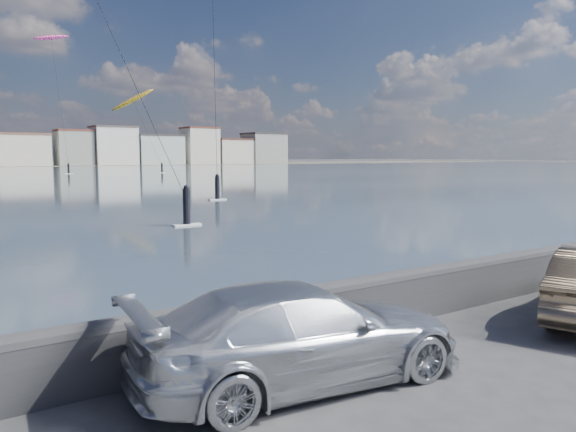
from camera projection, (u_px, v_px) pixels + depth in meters
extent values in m
plane|color=#333335|center=(392.00, 404.00, 7.76)|extent=(700.00, 700.00, 0.00)
cube|color=#28282B|center=(283.00, 324.00, 9.92)|extent=(400.00, 0.35, 0.90)
cylinder|color=#28282B|center=(283.00, 299.00, 9.87)|extent=(400.00, 0.36, 0.36)
cube|color=silver|center=(22.00, 151.00, 174.12)|extent=(15.00, 12.00, 9.50)
cube|color=brown|center=(21.00, 134.00, 173.57)|extent=(15.30, 12.24, 0.60)
cube|color=gray|center=(74.00, 149.00, 182.74)|extent=(11.00, 9.00, 11.00)
cube|color=brown|center=(73.00, 131.00, 182.12)|extent=(11.22, 9.18, 0.60)
cube|color=white|center=(114.00, 147.00, 189.97)|extent=(14.00, 11.00, 12.50)
cube|color=#4C423D|center=(113.00, 127.00, 189.26)|extent=(14.28, 11.22, 0.60)
cube|color=#B7C6BC|center=(157.00, 150.00, 198.81)|extent=(16.00, 12.00, 10.00)
cube|color=#383330|center=(157.00, 135.00, 198.23)|extent=(16.32, 12.24, 0.60)
cube|color=beige|center=(200.00, 147.00, 207.91)|extent=(12.00, 10.00, 13.00)
cube|color=brown|center=(200.00, 128.00, 207.18)|extent=(12.24, 10.20, 0.60)
cube|color=beige|center=(232.00, 152.00, 215.72)|extent=(14.00, 11.00, 9.00)
cube|color=#562D23|center=(232.00, 140.00, 215.20)|extent=(14.28, 11.22, 0.60)
cube|color=gray|center=(264.00, 149.00, 223.73)|extent=(15.00, 12.00, 11.50)
cube|color=#383330|center=(264.00, 134.00, 223.07)|extent=(15.30, 12.24, 0.60)
imported|color=silver|center=(301.00, 333.00, 8.44)|extent=(5.42, 2.69, 1.51)
cube|color=white|center=(187.00, 225.00, 27.27)|extent=(1.40, 0.42, 0.08)
cylinder|color=black|center=(187.00, 206.00, 27.17)|extent=(0.36, 0.36, 1.70)
sphere|color=black|center=(186.00, 188.00, 27.08)|extent=(0.28, 0.28, 0.28)
cylinder|color=black|center=(125.00, 63.00, 30.83)|extent=(1.62, 12.02, 14.32)
ellipsoid|color=#BF8C19|center=(133.00, 100.00, 113.79)|extent=(8.75, 6.48, 5.89)
cube|color=white|center=(162.00, 173.00, 107.20)|extent=(1.40, 0.42, 0.08)
cylinder|color=black|center=(162.00, 168.00, 107.11)|extent=(0.36, 0.36, 1.70)
sphere|color=black|center=(162.00, 163.00, 107.01)|extent=(0.28, 0.28, 0.28)
cylinder|color=black|center=(147.00, 132.00, 110.43)|extent=(1.54, 11.01, 13.29)
cube|color=white|center=(217.00, 199.00, 42.83)|extent=(1.40, 0.42, 0.08)
cylinder|color=black|center=(217.00, 188.00, 42.73)|extent=(0.36, 0.36, 1.70)
sphere|color=black|center=(217.00, 176.00, 42.63)|extent=(0.28, 0.28, 0.28)
ellipsoid|color=#E5338C|center=(51.00, 37.00, 111.23)|extent=(7.75, 3.91, 2.52)
cube|color=white|center=(69.00, 174.00, 101.70)|extent=(1.40, 0.42, 0.08)
cylinder|color=black|center=(69.00, 169.00, 101.60)|extent=(0.36, 0.36, 1.70)
sphere|color=black|center=(68.00, 164.00, 101.50)|extent=(0.28, 0.28, 0.28)
cylinder|color=black|center=(59.00, 99.00, 106.39)|extent=(1.12, 14.41, 25.34)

